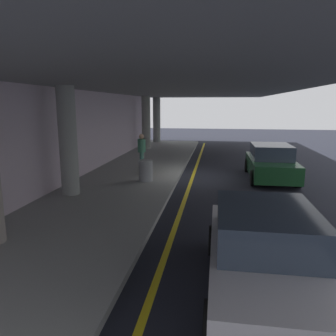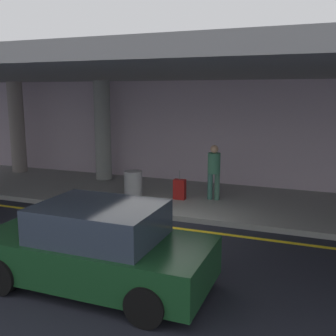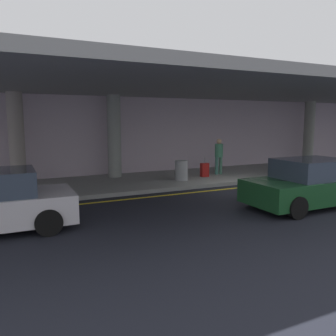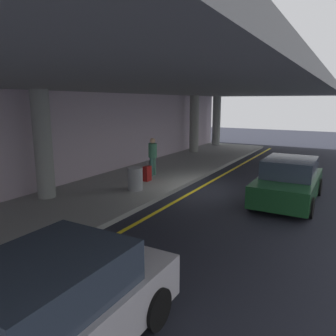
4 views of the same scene
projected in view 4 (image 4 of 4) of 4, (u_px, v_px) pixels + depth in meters
ground_plane at (208, 191)px, 12.50m from camera, size 60.00×60.00×0.00m
sidewalk at (142, 180)px, 13.98m from camera, size 26.00×4.20×0.15m
lane_stripe_yellow at (197, 189)px, 12.72m from camera, size 26.00×0.14×0.01m
support_column_left_mid at (43, 145)px, 10.81m from camera, size 0.60×0.60×3.65m
support_column_center at (194, 124)px, 21.03m from camera, size 0.60×0.60×3.65m
support_column_right_mid at (216, 121)px, 24.44m from camera, size 0.60×0.60×3.65m
ceiling_overhang at (151, 88)px, 12.95m from camera, size 28.00×13.20×0.30m
terminal_back_wall at (101, 135)px, 14.70m from camera, size 26.00×0.30×3.80m
car_dark_green at (288, 181)px, 11.04m from camera, size 4.10×1.92×1.50m
car_silver at (44, 317)px, 4.10m from camera, size 4.10×1.92×1.50m
traveler_with_luggage at (153, 154)px, 14.26m from camera, size 0.38×0.38×1.68m
suitcase_upright_primary at (147, 174)px, 13.40m from camera, size 0.36×0.22×0.90m
trash_bin_steel at (135, 179)px, 12.00m from camera, size 0.56×0.56×0.85m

